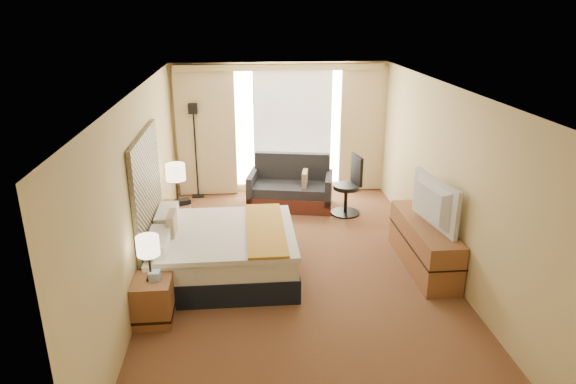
{
  "coord_description": "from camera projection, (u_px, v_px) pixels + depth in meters",
  "views": [
    {
      "loc": [
        -0.74,
        -6.52,
        3.6
      ],
      "look_at": [
        -0.11,
        0.4,
        1.08
      ],
      "focal_mm": 32.0,
      "sensor_mm": 36.0,
      "label": 1
    }
  ],
  "objects": [
    {
      "name": "floor",
      "position": [
        298.0,
        271.0,
        7.4
      ],
      "size": [
        4.2,
        7.0,
        0.02
      ],
      "primitive_type": "cube",
      "color": "#501916",
      "rests_on": "ground"
    },
    {
      "name": "ceiling",
      "position": [
        300.0,
        90.0,
        6.51
      ],
      "size": [
        4.2,
        7.0,
        0.02
      ],
      "primitive_type": "cube",
      "color": "white",
      "rests_on": "wall_back"
    },
    {
      "name": "wall_back",
      "position": [
        280.0,
        129.0,
        10.23
      ],
      "size": [
        4.2,
        0.02,
        2.6
      ],
      "primitive_type": "cube",
      "color": "#CDB57D",
      "rests_on": "ground"
    },
    {
      "name": "wall_front",
      "position": [
        353.0,
        347.0,
        3.68
      ],
      "size": [
        4.2,
        0.02,
        2.6
      ],
      "primitive_type": "cube",
      "color": "#CDB57D",
      "rests_on": "ground"
    },
    {
      "name": "wall_left",
      "position": [
        141.0,
        191.0,
        6.78
      ],
      "size": [
        0.02,
        7.0,
        2.6
      ],
      "primitive_type": "cube",
      "color": "#CDB57D",
      "rests_on": "ground"
    },
    {
      "name": "wall_right",
      "position": [
        449.0,
        182.0,
        7.13
      ],
      "size": [
        0.02,
        7.0,
        2.6
      ],
      "primitive_type": "cube",
      "color": "#CDB57D",
      "rests_on": "ground"
    },
    {
      "name": "headboard",
      "position": [
        147.0,
        187.0,
        6.97
      ],
      "size": [
        0.06,
        1.85,
        1.5
      ],
      "primitive_type": "cube",
      "color": "black",
      "rests_on": "wall_left"
    },
    {
      "name": "nightstand_left",
      "position": [
        154.0,
        300.0,
        6.16
      ],
      "size": [
        0.45,
        0.52,
        0.55
      ],
      "primitive_type": "cube",
      "color": "#975E37",
      "rests_on": "floor"
    },
    {
      "name": "nightstand_right",
      "position": [
        177.0,
        219.0,
        8.5
      ],
      "size": [
        0.45,
        0.52,
        0.55
      ],
      "primitive_type": "cube",
      "color": "#975E37",
      "rests_on": "floor"
    },
    {
      "name": "media_dresser",
      "position": [
        424.0,
        244.0,
        7.43
      ],
      "size": [
        0.5,
        1.8,
        0.7
      ],
      "primitive_type": "cube",
      "color": "#975E37",
      "rests_on": "floor"
    },
    {
      "name": "window",
      "position": [
        292.0,
        128.0,
        10.22
      ],
      "size": [
        2.3,
        0.02,
        2.3
      ],
      "primitive_type": "cube",
      "color": "silver",
      "rests_on": "wall_back"
    },
    {
      "name": "curtains",
      "position": [
        280.0,
        125.0,
        10.09
      ],
      "size": [
        4.12,
        0.19,
        2.56
      ],
      "color": "beige",
      "rests_on": "floor"
    },
    {
      "name": "bed",
      "position": [
        223.0,
        252.0,
        7.21
      ],
      "size": [
        1.98,
        1.81,
        0.96
      ],
      "color": "black",
      "rests_on": "floor"
    },
    {
      "name": "loveseat",
      "position": [
        291.0,
        190.0,
        9.73
      ],
      "size": [
        1.69,
        1.12,
        0.97
      ],
      "rotation": [
        0.0,
        0.0,
        -0.2
      ],
      "color": "#522117",
      "rests_on": "floor"
    },
    {
      "name": "floor_lamp",
      "position": [
        194.0,
        132.0,
        9.89
      ],
      "size": [
        0.24,
        0.24,
        1.87
      ],
      "color": "black",
      "rests_on": "floor"
    },
    {
      "name": "desk_chair",
      "position": [
        349.0,
        188.0,
        9.31
      ],
      "size": [
        0.53,
        0.53,
        1.1
      ],
      "rotation": [
        0.0,
        0.0,
        0.2
      ],
      "color": "black",
      "rests_on": "floor"
    },
    {
      "name": "lamp_left",
      "position": [
        148.0,
        247.0,
        5.92
      ],
      "size": [
        0.27,
        0.27,
        0.56
      ],
      "color": "black",
      "rests_on": "nightstand_left"
    },
    {
      "name": "lamp_right",
      "position": [
        176.0,
        173.0,
        8.3
      ],
      "size": [
        0.31,
        0.31,
        0.66
      ],
      "color": "black",
      "rests_on": "nightstand_right"
    },
    {
      "name": "tissue_box",
      "position": [
        155.0,
        276.0,
        6.05
      ],
      "size": [
        0.13,
        0.13,
        0.11
      ],
      "primitive_type": "cube",
      "rotation": [
        0.0,
        0.0,
        -0.06
      ],
      "color": "#8DAFDA",
      "rests_on": "nightstand_left"
    },
    {
      "name": "telephone",
      "position": [
        184.0,
        202.0,
        8.4
      ],
      "size": [
        0.24,
        0.21,
        0.08
      ],
      "primitive_type": "cube",
      "rotation": [
        0.0,
        0.0,
        0.4
      ],
      "color": "black",
      "rests_on": "nightstand_right"
    },
    {
      "name": "television",
      "position": [
        427.0,
        203.0,
        7.1
      ],
      "size": [
        0.33,
        1.19,
        0.68
      ],
      "primitive_type": "imported",
      "rotation": [
        0.0,
        0.0,
        1.72
      ],
      "color": "black",
      "rests_on": "media_dresser"
    }
  ]
}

